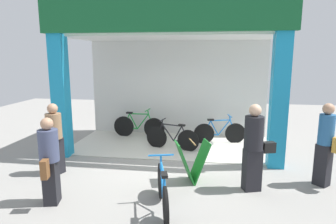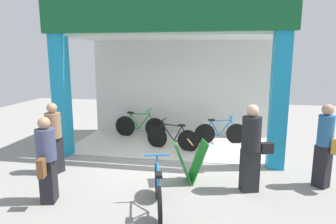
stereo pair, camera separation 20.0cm
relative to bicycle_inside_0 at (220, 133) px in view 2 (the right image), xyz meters
name	(u,v)px [view 2 (the right image)]	position (x,y,z in m)	size (l,w,h in m)	color
ground_plane	(163,161)	(-1.43, -1.76, -0.35)	(19.73, 19.73, 0.00)	gray
shop_facade	(172,72)	(-1.43, -0.35, 1.83)	(6.06, 3.03, 4.09)	beige
bicycle_inside_0	(220,133)	(0.00, 0.00, 0.00)	(1.57, 0.46, 0.88)	black
bicycle_inside_1	(173,138)	(-1.35, -0.82, 0.00)	(1.56, 0.47, 0.87)	black
bicycle_inside_2	(140,126)	(-2.62, 0.28, 0.03)	(1.74, 0.48, 0.96)	black
bicycle_parked_0	(158,191)	(-1.04, -4.26, 0.02)	(0.55, 1.64, 0.93)	black
sandwich_board_sign	(190,162)	(-0.63, -2.95, 0.10)	(0.81, 0.67, 0.90)	#197226
pedestrian_0	(54,137)	(-3.73, -2.97, 0.49)	(0.44, 0.44, 1.63)	black
pedestrian_1	(251,147)	(0.60, -3.16, 0.57)	(0.69, 0.47, 1.76)	black
pedestrian_2	(47,159)	(-3.09, -4.29, 0.47)	(0.42, 0.59, 1.61)	black
pedestrian_3	(326,145)	(2.08, -2.73, 0.54)	(0.56, 0.58, 1.74)	black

